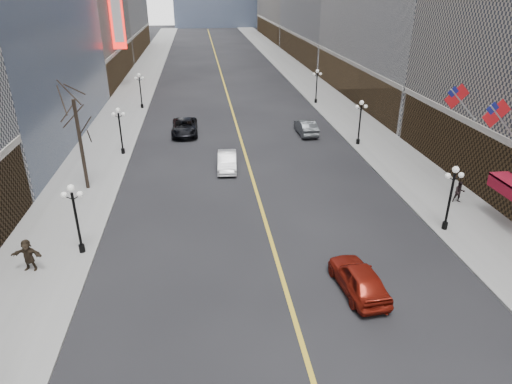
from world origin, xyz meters
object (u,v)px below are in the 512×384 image
object	(u,v)px
streetlamp_west_2	(120,126)
streetlamp_west_3	(140,87)
streetlamp_east_1	(451,192)
car_nb_far	(185,127)
streetlamp_east_2	(360,118)
car_sb_mid	(359,278)
car_sb_far	(306,127)
car_nb_mid	(227,161)
streetlamp_west_1	(75,212)
streetlamp_east_3	(317,83)

from	to	relation	value
streetlamp_west_2	streetlamp_west_3	bearing A→B (deg)	90.00
streetlamp_east_1	car_nb_far	size ratio (longest dim) A/B	0.75
streetlamp_east_1	streetlamp_east_2	xyz separation A→B (m)	(0.00, 18.00, 0.00)
streetlamp_west_2	car_sb_mid	distance (m)	28.47
car_sb_mid	streetlamp_east_2	bearing A→B (deg)	-113.97
streetlamp_west_2	car_sb_far	xyz separation A→B (m)	(19.11, 4.39, -2.08)
car_sb_mid	car_sb_far	size ratio (longest dim) A/B	0.99
streetlamp_east_1	streetlamp_east_2	world-z (taller)	same
streetlamp_east_1	car_sb_mid	size ratio (longest dim) A/B	0.92
car_nb_mid	car_sb_mid	size ratio (longest dim) A/B	0.95
streetlamp_west_1	streetlamp_east_3	bearing A→B (deg)	56.75
streetlamp_west_2	car_nb_mid	xyz separation A→B (m)	(9.80, -5.00, -2.13)
car_sb_mid	streetlamp_east_1	bearing A→B (deg)	-149.78
streetlamp_east_2	car_sb_mid	xyz separation A→B (m)	(-7.95, -23.70, -2.07)
streetlamp_west_1	streetlamp_west_3	xyz separation A→B (m)	(0.00, 36.00, 0.00)
car_nb_far	car_sb_far	size ratio (longest dim) A/B	1.21
streetlamp_east_1	car_sb_far	distance (m)	22.93
streetlamp_west_3	car_sb_far	bearing A→B (deg)	-35.45
streetlamp_west_1	streetlamp_west_2	distance (m)	18.00
streetlamp_west_2	car_sb_mid	size ratio (longest dim) A/B	0.92
car_nb_mid	streetlamp_east_2	bearing A→B (deg)	23.61
streetlamp_east_1	car_nb_far	world-z (taller)	streetlamp_east_1
streetlamp_west_3	car_sb_far	xyz separation A→B (m)	(19.11, -13.61, -2.08)
car_nb_far	streetlamp_east_1	bearing A→B (deg)	-53.57
car_nb_far	car_sb_mid	distance (m)	31.26
streetlamp_east_2	car_nb_far	bearing A→B (deg)	161.38
car_nb_mid	streetlamp_west_3	bearing A→B (deg)	116.79
streetlamp_east_2	streetlamp_west_3	xyz separation A→B (m)	(-23.60, 18.00, 0.00)
streetlamp_west_1	car_nb_far	xyz separation A→B (m)	(5.85, 23.98, -2.07)
streetlamp_east_2	car_sb_far	distance (m)	6.61
streetlamp_west_3	car_sb_mid	xyz separation A→B (m)	(15.65, -41.70, -2.07)
streetlamp_west_3	streetlamp_east_3	bearing A→B (deg)	0.00
streetlamp_east_2	car_nb_mid	world-z (taller)	streetlamp_east_2
streetlamp_west_2	car_nb_far	size ratio (longest dim) A/B	0.75
streetlamp_east_1	streetlamp_west_3	world-z (taller)	same
streetlamp_west_1	car_sb_mid	size ratio (longest dim) A/B	0.92
streetlamp_east_3	car_sb_mid	distance (m)	42.50
streetlamp_west_2	car_nb_far	distance (m)	8.62
streetlamp_east_1	streetlamp_west_2	xyz separation A→B (m)	(-23.60, 18.00, 0.00)
streetlamp_west_3	car_nb_far	size ratio (longest dim) A/B	0.75
car_sb_far	streetlamp_east_3	bearing A→B (deg)	-109.53
streetlamp_east_1	streetlamp_west_1	distance (m)	23.60
streetlamp_east_2	streetlamp_west_1	world-z (taller)	same
streetlamp_east_3	car_nb_mid	distance (m)	26.90
streetlamp_west_2	car_nb_mid	bearing A→B (deg)	-27.02
car_nb_far	car_nb_mid	bearing A→B (deg)	-70.28
streetlamp_west_2	streetlamp_east_1	bearing A→B (deg)	-37.33
streetlamp_west_3	car_sb_far	distance (m)	23.56
streetlamp_east_3	streetlamp_west_2	world-z (taller)	same
streetlamp_west_1	streetlamp_east_2	bearing A→B (deg)	37.33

